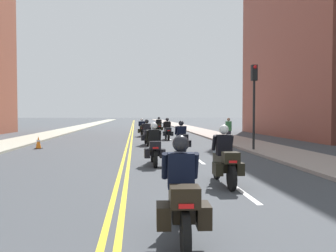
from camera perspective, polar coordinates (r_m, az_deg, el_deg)
The scene contains 17 objects.
ground_plane at distance 48.30m, azimuth -5.86°, elevation -0.32°, with size 264.00×264.00×0.00m, color #3F4347.
sidewalk_left at distance 48.94m, azimuth -14.67°, elevation -0.28°, with size 2.91×144.00×0.12m, color #A5A591.
sidewalk_right at distance 48.82m, azimuth 2.96°, elevation -0.22°, with size 2.91×144.00×0.12m, color #9F8F85.
centreline_yellow_inner at distance 48.30m, azimuth -6.01°, elevation -0.32°, with size 0.12×132.00×0.01m, color yellow.
centreline_yellow_outer at distance 48.30m, azimuth -5.72°, elevation -0.32°, with size 0.12×132.00×0.01m, color yellow.
lane_dashes_white at distance 29.44m, azimuth -0.26°, elevation -1.78°, with size 0.14×56.40×0.01m.
motorcycle_0 at distance 5.36m, azimuth 2.19°, elevation -11.72°, with size 0.78×2.17×1.61m.
motorcycle_1 at distance 9.54m, azimuth 9.29°, elevation -5.62°, with size 0.76×2.28×1.64m.
motorcycle_2 at distance 13.12m, azimuth -2.30°, elevation -3.63°, with size 0.77×2.12×1.61m.
motorcycle_3 at distance 17.21m, azimuth 2.23°, elevation -2.28°, with size 0.78×2.14×1.60m.
motorcycle_4 at distance 21.44m, azimuth -3.50°, elevation -1.42°, with size 0.78×2.24×1.61m.
motorcycle_5 at distance 25.98m, azimuth -0.10°, elevation -0.80°, with size 0.78×2.18×1.65m.
motorcycle_6 at distance 29.83m, azimuth -4.29°, elevation -0.49°, with size 0.78×2.11×1.58m.
motorcycle_7 at distance 34.40m, azimuth -1.49°, elevation -0.14°, with size 0.76×2.22×1.65m.
traffic_cone_0 at distance 20.63m, azimuth -20.50°, elevation -2.54°, with size 0.38×0.38×0.71m.
traffic_light_near at distance 18.35m, azimuth 13.95°, elevation 5.54°, with size 0.28×0.38×4.43m.
pedestrian_0 at distance 23.57m, azimuth 9.90°, elevation -0.65°, with size 0.37×0.24×1.68m.
Camera 1 is at (0.38, -0.26, 1.93)m, focal length 37.14 mm.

